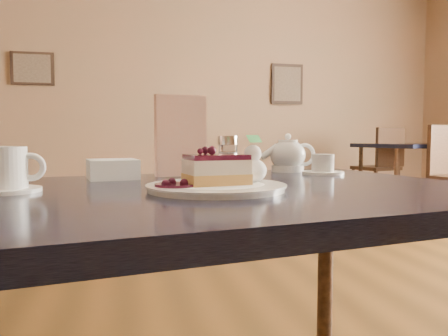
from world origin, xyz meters
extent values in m
cube|color=#A16F4E|center=(0.00, 5.00, 1.50)|extent=(8.00, 0.02, 3.00)
cube|color=black|center=(-1.50, 4.97, 1.70)|extent=(0.50, 0.03, 0.40)
cube|color=black|center=(1.80, 4.97, 1.60)|extent=(0.45, 0.03, 0.55)
cube|color=black|center=(-0.24, 0.09, 0.73)|extent=(1.32, 0.99, 0.04)
cylinder|color=#4C2C1A|center=(0.24, 0.52, 0.36)|extent=(0.05, 0.05, 0.71)
cylinder|color=white|center=(-0.24, 0.04, 0.76)|extent=(0.27, 0.27, 0.01)
cube|color=gold|center=(-0.24, 0.04, 0.78)|extent=(0.13, 0.10, 0.02)
cube|color=beige|center=(-0.24, 0.04, 0.80)|extent=(0.13, 0.10, 0.03)
cube|color=#4A0D29|center=(-0.24, 0.04, 0.82)|extent=(0.13, 0.10, 0.01)
ellipsoid|color=white|center=(-0.15, 0.07, 0.79)|extent=(0.06, 0.06, 0.05)
cylinder|color=#4A0D29|center=(-0.32, 0.02, 0.77)|extent=(0.08, 0.08, 0.01)
cylinder|color=white|center=(-0.64, 0.11, 0.76)|extent=(0.13, 0.13, 0.01)
cylinder|color=white|center=(-0.64, 0.11, 0.80)|extent=(0.08, 0.08, 0.08)
torus|color=white|center=(-0.59, 0.11, 0.80)|extent=(0.06, 0.01, 0.06)
cylinder|color=white|center=(0.15, 0.36, 0.76)|extent=(0.12, 0.12, 0.01)
cylinder|color=white|center=(0.15, 0.36, 0.79)|extent=(0.06, 0.06, 0.05)
ellipsoid|color=white|center=(0.08, 0.47, 0.80)|extent=(0.11, 0.11, 0.09)
cylinder|color=white|center=(0.08, 0.47, 0.85)|extent=(0.06, 0.06, 0.01)
cylinder|color=white|center=(0.01, 0.47, 0.80)|extent=(0.06, 0.02, 0.05)
cube|color=beige|center=(-0.26, 0.39, 0.86)|extent=(0.14, 0.05, 0.22)
cylinder|color=white|center=(-0.12, 0.43, 0.80)|extent=(0.06, 0.06, 0.09)
cylinder|color=silver|center=(-0.12, 0.43, 0.85)|extent=(0.06, 0.06, 0.03)
cube|color=white|center=(-0.44, 0.34, 0.78)|extent=(0.14, 0.14, 0.05)
cube|color=black|center=(2.67, 3.37, 0.77)|extent=(1.23, 1.08, 0.04)
cylinder|color=#4C2C1A|center=(2.22, 3.03, 0.38)|extent=(0.05, 0.05, 0.75)
cylinder|color=#4C2C1A|center=(2.22, 3.71, 0.38)|extent=(0.05, 0.05, 0.75)
cylinder|color=#4C2C1A|center=(3.11, 3.71, 0.38)|extent=(0.05, 0.05, 0.75)
camera|label=1|loc=(-0.41, -0.81, 0.86)|focal=35.00mm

